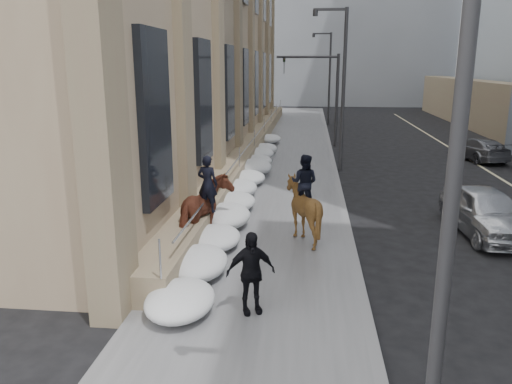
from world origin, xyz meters
TOP-DOWN VIEW (x-y plane):
  - ground at (0.00, 0.00)m, footprint 140.00×140.00m
  - sidewalk at (0.00, 10.00)m, footprint 5.00×80.00m
  - curb at (2.62, 10.00)m, footprint 0.24×80.00m
  - limestone_building at (-5.26, 19.96)m, footprint 6.10×44.00m
  - bg_building_far at (-6.00, 72.00)m, footprint 24.00×12.00m
  - streetlight_near at (2.74, -6.00)m, footprint 1.71×0.24m
  - streetlight_mid at (2.74, 14.00)m, footprint 1.71×0.24m
  - streetlight_far at (2.74, 34.00)m, footprint 1.71×0.24m
  - traffic_signal at (2.07, 22.00)m, footprint 4.10×0.22m
  - snow_bank at (-1.42, 8.11)m, footprint 1.70×18.10m
  - mounted_horse_left at (-1.75, 2.45)m, footprint 1.53×2.49m
  - mounted_horse_right at (1.14, 3.01)m, footprint 1.94×2.08m
  - pedestrian at (0.11, -1.78)m, footprint 1.16×0.81m
  - car_silver at (6.98, 4.45)m, footprint 2.18×4.65m
  - car_grey at (10.90, 17.80)m, footprint 2.78×4.71m

SIDE VIEW (x-z plane):
  - ground at x=0.00m, z-range 0.00..0.00m
  - sidewalk at x=0.00m, z-range 0.00..0.12m
  - curb at x=2.62m, z-range 0.00..0.12m
  - snow_bank at x=-1.42m, z-range 0.09..0.85m
  - car_grey at x=10.90m, z-range 0.00..1.28m
  - car_silver at x=6.98m, z-range 0.00..1.54m
  - pedestrian at x=0.11m, z-range 0.12..1.95m
  - mounted_horse_left at x=-1.75m, z-range -0.15..2.49m
  - mounted_horse_right at x=1.14m, z-range -0.11..2.51m
  - traffic_signal at x=2.07m, z-range 1.00..7.00m
  - streetlight_near at x=2.74m, z-range 0.58..8.58m
  - streetlight_mid at x=2.74m, z-range 0.58..8.58m
  - streetlight_far at x=2.74m, z-range 0.58..8.58m
  - limestone_building at x=-5.26m, z-range -0.10..17.90m
  - bg_building_far at x=-6.00m, z-range 0.00..20.00m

